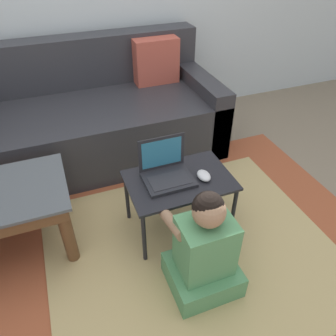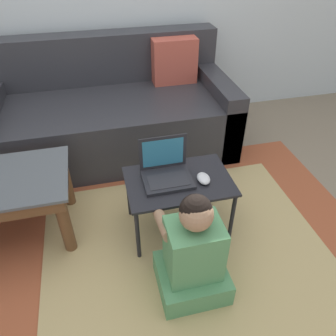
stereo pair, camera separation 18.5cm
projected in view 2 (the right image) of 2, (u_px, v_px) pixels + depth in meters
The scene contains 7 objects.
ground_plane at pixel (166, 242), 1.99m from camera, with size 16.00×16.00×0.00m, color #7F705B.
area_rug at pixel (187, 252), 1.92m from camera, with size 2.28×1.93×0.01m.
couch at pixel (112, 113), 2.67m from camera, with size 1.89×0.93×0.85m.
laptop_desk at pixel (179, 186), 1.88m from camera, with size 0.60×0.40×0.38m.
laptop at pixel (166, 173), 1.85m from camera, with size 0.27×0.22×0.23m.
computer_mouse at pixel (203, 178), 1.84m from camera, with size 0.07×0.10×0.04m.
person_seated at pixel (193, 254), 1.60m from camera, with size 0.35×0.43×0.63m.
Camera 2 is at (-0.30, -1.27, 1.57)m, focal length 35.00 mm.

